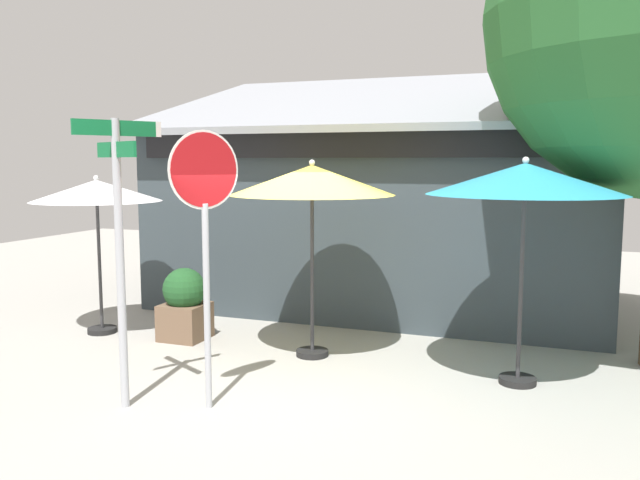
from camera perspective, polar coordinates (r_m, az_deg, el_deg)
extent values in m
cube|color=#9E9B93|center=(7.94, -2.77, -12.92)|extent=(28.00, 28.00, 0.10)
cube|color=#333D42|center=(12.34, 5.76, 2.17)|extent=(7.78, 4.53, 3.26)
cube|color=#999EA8|center=(12.20, 5.69, 12.13)|extent=(8.28, 5.10, 1.40)
cube|color=black|center=(10.08, 2.42, 8.42)|extent=(7.18, 0.16, 0.44)
cylinder|color=#A8AAB2|center=(7.22, -17.00, -2.19)|extent=(0.09, 0.09, 3.08)
cube|color=#116B38|center=(7.14, -17.42, 9.30)|extent=(0.46, 0.80, 0.16)
cube|color=#116B38|center=(7.13, -17.35, 7.53)|extent=(0.80, 0.46, 0.16)
cube|color=white|center=(7.35, -13.94, 9.33)|extent=(0.06, 0.07, 0.16)
cylinder|color=#A8AAB2|center=(7.06, -9.82, -5.80)|extent=(0.07, 0.07, 2.20)
cylinder|color=white|center=(6.89, -10.07, 6.04)|extent=(0.41, 0.72, 0.82)
cylinder|color=red|center=(6.89, -10.07, 6.04)|extent=(0.40, 0.68, 0.77)
cylinder|color=black|center=(10.75, -18.44, -7.45)|extent=(0.44, 0.44, 0.08)
cylinder|color=#333335|center=(10.55, -18.64, -2.17)|extent=(0.05, 0.05, 2.08)
cone|color=white|center=(10.44, -18.89, 4.09)|extent=(1.94, 1.94, 0.32)
sphere|color=silver|center=(10.44, -18.93, 5.14)|extent=(0.08, 0.08, 0.08)
cylinder|color=black|center=(9.05, -0.68, -9.80)|extent=(0.44, 0.44, 0.08)
cylinder|color=#333335|center=(8.80, -0.69, -3.04)|extent=(0.05, 0.05, 2.24)
cone|color=#EAD14C|center=(8.67, -0.70, 5.25)|extent=(2.20, 2.20, 0.40)
sphere|color=silver|center=(8.67, -0.70, 6.76)|extent=(0.08, 0.08, 0.08)
cylinder|color=black|center=(8.32, 16.82, -11.62)|extent=(0.44, 0.44, 0.08)
cylinder|color=#333335|center=(8.05, 17.10, -4.07)|extent=(0.05, 0.05, 2.31)
cone|color=#2D99BC|center=(7.91, 17.43, 5.11)|extent=(2.27, 2.27, 0.37)
sphere|color=silver|center=(7.91, 17.49, 6.65)|extent=(0.08, 0.08, 0.08)
cube|color=brown|center=(10.01, -11.67, -6.96)|extent=(0.63, 0.63, 0.53)
sphere|color=#1E4C23|center=(9.90, -11.74, -4.22)|extent=(0.63, 0.63, 0.63)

